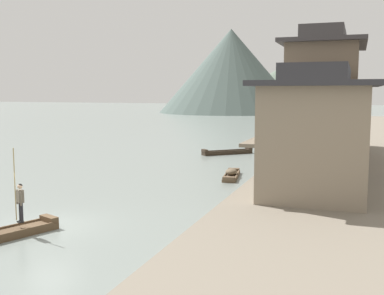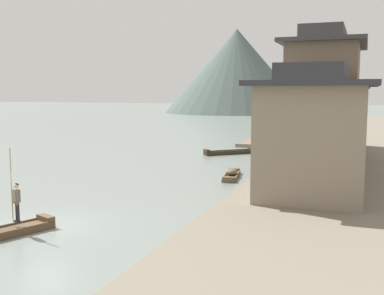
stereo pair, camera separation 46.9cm
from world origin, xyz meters
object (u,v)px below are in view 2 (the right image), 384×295
at_px(boat_moored_far, 306,133).
at_px(house_waterfront_nearest, 314,132).
at_px(boat_moored_second, 229,152).
at_px(house_waterfront_second, 323,102).
at_px(boat_moored_third, 292,139).
at_px(house_waterfront_narrow, 337,113).
at_px(boatman_person, 16,197).
at_px(house_waterfront_tall, 330,117).
at_px(boat_moored_nearest, 232,175).

distance_m(boat_moored_far, house_waterfront_nearest, 41.69).
relative_size(boat_moored_second, house_waterfront_second, 0.48).
relative_size(boat_moored_third, house_waterfront_nearest, 0.66).
height_order(boat_moored_second, house_waterfront_second, house_waterfront_second).
bearing_deg(boat_moored_second, boat_moored_third, 75.35).
bearing_deg(house_waterfront_nearest, house_waterfront_narrow, 90.36).
xyz_separation_m(boat_moored_far, house_waterfront_second, (4.83, -33.22, 4.87)).
distance_m(boatman_person, house_waterfront_narrow, 30.62).
height_order(house_waterfront_nearest, house_waterfront_narrow, same).
bearing_deg(boat_moored_far, boat_moored_second, -100.82).
xyz_separation_m(boatman_person, house_waterfront_tall, (10.71, 22.44, 2.36)).
distance_m(boatman_person, boat_moored_second, 26.70).
distance_m(boat_moored_far, house_waterfront_narrow, 21.71).
height_order(boat_moored_third, house_waterfront_second, house_waterfront_second).
bearing_deg(boat_moored_second, boat_moored_nearest, -73.46).
bearing_deg(house_waterfront_tall, boat_moored_third, 106.80).
relative_size(boat_moored_third, house_waterfront_tall, 0.83).
xyz_separation_m(boat_moored_third, house_waterfront_nearest, (5.78, -32.61, 3.65)).
xyz_separation_m(house_waterfront_second, house_waterfront_tall, (0.04, 6.30, -1.28)).
relative_size(boatman_person, boat_moored_third, 0.60).
height_order(boat_moored_nearest, boat_moored_far, boat_moored_far).
relative_size(boat_moored_far, house_waterfront_second, 0.56).
distance_m(boat_moored_nearest, house_waterfront_second, 7.65).
distance_m(house_waterfront_nearest, house_waterfront_tall, 14.31).
bearing_deg(house_waterfront_narrow, boat_moored_third, 114.84).
distance_m(boat_moored_far, house_waterfront_tall, 27.59).
xyz_separation_m(boatman_person, house_waterfront_nearest, (10.96, 8.13, 2.33)).
height_order(boat_moored_second, house_waterfront_nearest, house_waterfront_nearest).
height_order(boatman_person, house_waterfront_narrow, house_waterfront_narrow).
relative_size(boat_moored_far, house_waterfront_tall, 0.80).
height_order(boatman_person, boat_moored_second, boatman_person).
bearing_deg(boat_moored_nearest, boatman_person, -107.92).
bearing_deg(house_waterfront_second, boat_moored_far, 98.28).
distance_m(house_waterfront_second, house_waterfront_tall, 6.43).
relative_size(boat_moored_second, house_waterfront_tall, 0.68).
xyz_separation_m(boat_moored_far, house_waterfront_nearest, (5.13, -41.22, 3.57)).
height_order(boat_moored_third, boat_moored_far, boat_moored_far).
relative_size(boat_moored_nearest, house_waterfront_narrow, 0.63).
bearing_deg(house_waterfront_nearest, house_waterfront_tall, 91.01).
distance_m(boat_moored_second, boat_moored_third, 14.60).
bearing_deg(house_waterfront_narrow, house_waterfront_second, -90.77).
relative_size(boat_moored_nearest, boat_moored_far, 0.79).
bearing_deg(boat_moored_nearest, house_waterfront_nearest, -49.15).
distance_m(boatman_person, boat_moored_far, 49.72).
xyz_separation_m(boat_moored_second, house_waterfront_narrow, (9.34, 1.92, 3.68)).
distance_m(boatman_person, boat_moored_third, 41.10).
height_order(house_waterfront_tall, house_waterfront_narrow, same).
bearing_deg(boat_moored_third, house_waterfront_nearest, -79.95).
bearing_deg(boat_moored_nearest, boat_moored_far, 88.44).
xyz_separation_m(boatman_person, boat_moored_far, (5.83, 49.36, -1.24)).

